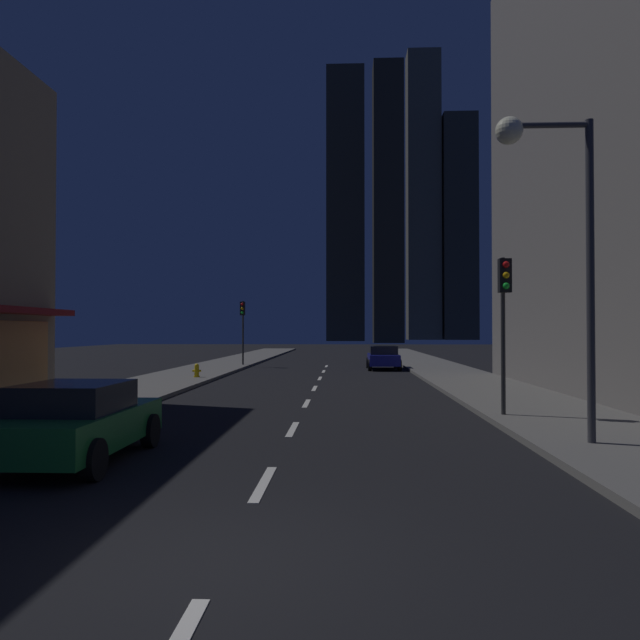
{
  "coord_description": "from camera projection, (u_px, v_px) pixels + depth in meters",
  "views": [
    {
      "loc": [
        1.28,
        -6.26,
        2.39
      ],
      "look_at": [
        0.0,
        24.14,
        2.93
      ],
      "focal_mm": 34.09,
      "sensor_mm": 36.0,
      "label": 1
    }
  ],
  "objects": [
    {
      "name": "skyscraper_distant_mid",
      "position": [
        388.0,
        203.0,
        120.19
      ],
      "size": [
        5.89,
        6.4,
        55.33
      ],
      "primitive_type": "cube",
      "color": "#2E2B22",
      "rests_on": "ground"
    },
    {
      "name": "car_parked_far",
      "position": [
        383.0,
        357.0,
        37.34
      ],
      "size": [
        1.98,
        4.24,
        1.45
      ],
      "color": "navy",
      "rests_on": "ground"
    },
    {
      "name": "ground_plane",
      "position": [
        325.0,
        369.0,
        38.23
      ],
      "size": [
        78.0,
        136.0,
        0.1
      ],
      "primitive_type": "cube",
      "color": "black"
    },
    {
      "name": "lane_marking_center",
      "position": [
        311.0,
        395.0,
        22.45
      ],
      "size": [
        0.16,
        38.6,
        0.01
      ],
      "color": "silver",
      "rests_on": "ground"
    },
    {
      "name": "fire_hydrant_far_left",
      "position": [
        197.0,
        371.0,
        29.26
      ],
      "size": [
        0.42,
        0.3,
        0.65
      ],
      "color": "gold",
      "rests_on": "sidewalk_left"
    },
    {
      "name": "car_parked_near",
      "position": [
        77.0,
        421.0,
        11.02
      ],
      "size": [
        1.98,
        4.24,
        1.45
      ],
      "color": "#1E722D",
      "rests_on": "ground"
    },
    {
      "name": "skyscraper_distant_tall",
      "position": [
        345.0,
        204.0,
        141.66
      ],
      "size": [
        8.8,
        5.39,
        63.92
      ],
      "primitive_type": "cube",
      "color": "#353228",
      "rests_on": "ground"
    },
    {
      "name": "sidewalk_right",
      "position": [
        437.0,
        368.0,
        37.94
      ],
      "size": [
        4.0,
        76.0,
        0.15
      ],
      "primitive_type": "cube",
      "color": "#605E59",
      "rests_on": "ground"
    },
    {
      "name": "sidewalk_left",
      "position": [
        215.0,
        367.0,
        38.53
      ],
      "size": [
        4.0,
        76.0,
        0.15
      ],
      "primitive_type": "cube",
      "color": "#605E59",
      "rests_on": "ground"
    },
    {
      "name": "skyscraper_distant_short",
      "position": [
        423.0,
        196.0,
        162.93
      ],
      "size": [
        8.81,
        6.98,
        77.25
      ],
      "primitive_type": "cube",
      "color": "#5F5B47",
      "rests_on": "ground"
    },
    {
      "name": "skyscraper_distant_slender",
      "position": [
        459.0,
        227.0,
        161.16
      ],
      "size": [
        8.96,
        6.95,
        59.83
      ],
      "primitive_type": "cube",
      "color": "#3C392D",
      "rests_on": "ground"
    },
    {
      "name": "street_lamp_right",
      "position": [
        549.0,
        198.0,
        12.24
      ],
      "size": [
        1.96,
        0.56,
        6.58
      ],
      "color": "#38383D",
      "rests_on": "sidewalk_right"
    },
    {
      "name": "traffic_light_near_right",
      "position": [
        504.0,
        301.0,
        16.13
      ],
      "size": [
        0.32,
        0.48,
        4.2
      ],
      "color": "#2D2D2D",
      "rests_on": "sidewalk_right"
    },
    {
      "name": "traffic_light_far_left",
      "position": [
        243.0,
        319.0,
        39.99
      ],
      "size": [
        0.32,
        0.48,
        4.2
      ],
      "color": "#2D2D2D",
      "rests_on": "sidewalk_left"
    }
  ]
}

